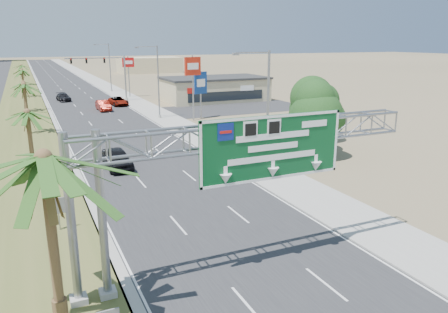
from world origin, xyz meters
name	(u,v)px	position (x,y,z in m)	size (l,w,h in m)	color
road	(65,84)	(0.00, 110.00, 0.01)	(12.00, 300.00, 0.02)	#28282B
sidewalk_right	(99,82)	(8.50, 110.00, 0.05)	(4.00, 300.00, 0.10)	#9E9B93
median_grass	(21,85)	(-10.00, 110.00, 0.06)	(7.00, 300.00, 0.12)	#4F5827
sign_gantry	(238,148)	(-1.06, 9.93, 6.06)	(16.75, 1.24, 7.50)	gray
palm_near	(44,159)	(-9.20, 8.00, 6.93)	(5.70, 5.70, 8.35)	brown
palm_row_b	(27,113)	(-9.50, 32.00, 4.90)	(3.99, 3.99, 5.95)	brown
palm_row_c	(24,86)	(-9.50, 48.00, 5.66)	(3.99, 3.99, 6.75)	brown
palm_row_d	(23,83)	(-9.50, 66.00, 4.42)	(3.99, 3.99, 5.45)	brown
palm_row_e	(22,71)	(-9.50, 85.00, 5.09)	(3.99, 3.99, 6.15)	brown
palm_row_f	(21,66)	(-9.50, 110.00, 4.71)	(3.99, 3.99, 5.75)	brown
streetlight_near	(265,120)	(7.30, 22.00, 4.69)	(3.27, 0.44, 10.00)	gray
streetlight_mid	(157,85)	(7.30, 52.00, 4.69)	(3.27, 0.44, 10.00)	gray
streetlight_far	(109,69)	(7.30, 88.00, 4.69)	(3.27, 0.44, 10.00)	gray
signal_mast	(114,74)	(5.17, 71.97, 4.85)	(10.28, 0.71, 8.00)	gray
store_building	(215,90)	(22.00, 66.00, 2.00)	(18.00, 10.00, 4.00)	tan
oak_near	(316,109)	(15.00, 26.00, 4.53)	(4.50, 4.50, 6.80)	brown
oak_far	(316,108)	(18.00, 30.00, 3.82)	(3.50, 3.50, 5.60)	brown
median_signback_b	(58,208)	(-8.50, 18.00, 1.45)	(0.75, 0.08, 2.08)	gray
building_distant_right	(149,65)	(30.00, 140.00, 2.50)	(20.00, 12.00, 5.00)	tan
car_left_lane	(117,159)	(-2.90, 29.58, 0.86)	(2.03, 5.05, 1.72)	black
car_mid_lane	(103,106)	(1.50, 62.42, 0.80)	(1.69, 4.85, 1.60)	maroon
car_right_lane	(118,101)	(4.76, 66.98, 0.72)	(2.38, 5.17, 1.44)	gray
car_far	(63,97)	(-3.19, 76.53, 0.70)	(1.95, 4.80, 1.39)	black
pole_sign_red_near	(193,70)	(11.32, 48.61, 6.85)	(2.41, 0.77, 8.73)	gray
pole_sign_blue	(201,84)	(12.74, 49.43, 4.80)	(2.01, 0.83, 6.71)	gray
pole_sign_red_far	(128,65)	(9.00, 77.20, 6.05)	(2.22, 0.50, 7.71)	gray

